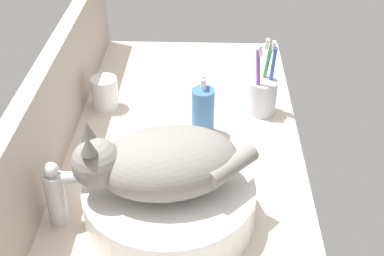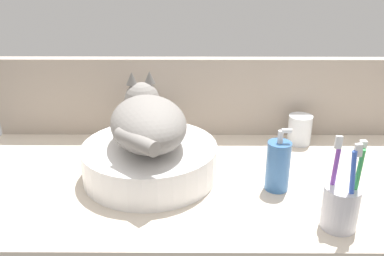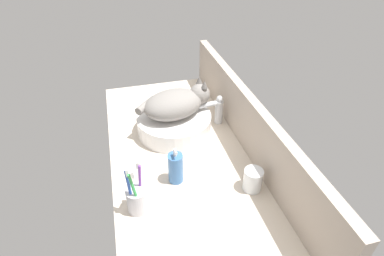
% 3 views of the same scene
% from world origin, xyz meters
% --- Properties ---
extents(ground_plane, '(1.23, 0.56, 0.04)m').
position_xyz_m(ground_plane, '(0.00, 0.00, -0.02)').
color(ground_plane, beige).
extents(backsplash_panel, '(1.23, 0.04, 0.22)m').
position_xyz_m(backsplash_panel, '(0.00, 0.26, 0.11)').
color(backsplash_panel, '#AD9E8E').
rests_on(backsplash_panel, ground_plane).
extents(sink_basin, '(0.31, 0.31, 0.08)m').
position_xyz_m(sink_basin, '(-0.16, 0.00, 0.04)').
color(sink_basin, white).
rests_on(sink_basin, ground_plane).
extents(cat, '(0.22, 0.32, 0.14)m').
position_xyz_m(cat, '(-0.17, 0.02, 0.14)').
color(cat, gray).
rests_on(cat, sink_basin).
extents(faucet, '(0.04, 0.12, 0.14)m').
position_xyz_m(faucet, '(-0.17, 0.19, 0.07)').
color(faucet, silver).
rests_on(faucet, ground_plane).
extents(soap_dispenser, '(0.05, 0.05, 0.15)m').
position_xyz_m(soap_dispenser, '(0.13, -0.06, 0.06)').
color(soap_dispenser, '#3F72B2').
rests_on(soap_dispenser, ground_plane).
extents(toothbrush_cup, '(0.07, 0.07, 0.19)m').
position_xyz_m(toothbrush_cup, '(0.22, -0.20, 0.05)').
color(toothbrush_cup, silver).
rests_on(toothbrush_cup, ground_plane).
extents(water_glass, '(0.06, 0.06, 0.08)m').
position_xyz_m(water_glass, '(0.23, 0.19, 0.04)').
color(water_glass, white).
rests_on(water_glass, ground_plane).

